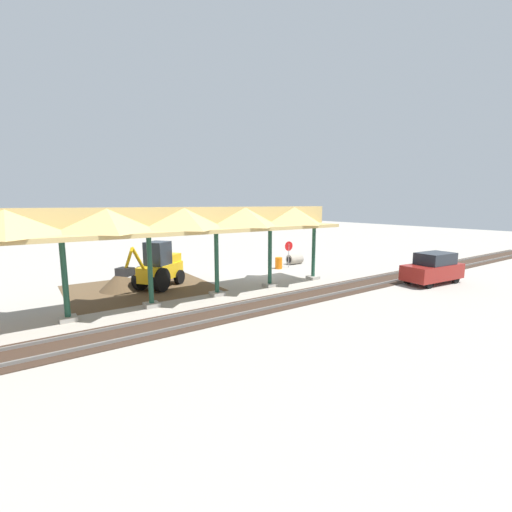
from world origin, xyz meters
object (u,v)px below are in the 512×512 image
Objects in this scene: backhoe at (159,267)px; distant_parked_car at (433,268)px; traffic_barrel at (279,263)px; concrete_pipe at (295,259)px; stop_sign at (289,249)px.

distant_parked_car is at bearing 148.84° from backhoe.
backhoe is at bearing 3.71° from traffic_barrel.
backhoe is 3.57× the size of concrete_pipe.
backhoe is 9.83m from traffic_barrel.
backhoe is (10.75, 0.58, -0.24)m from stop_sign.
concrete_pipe is 0.31× the size of distant_parked_car.
backhoe reaches higher than concrete_pipe.
backhoe reaches higher than traffic_barrel.
distant_parked_car is at bearing 112.82° from stop_sign.
distant_parked_car is (-4.00, 9.50, -0.53)m from stop_sign.
stop_sign reaches higher than traffic_barrel.
traffic_barrel is (0.97, -0.05, -1.06)m from stop_sign.
concrete_pipe is at bearing -76.46° from distant_parked_car.
traffic_barrel is (-9.78, -0.63, -0.82)m from backhoe.
stop_sign is at bearing -67.18° from distant_parked_car.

